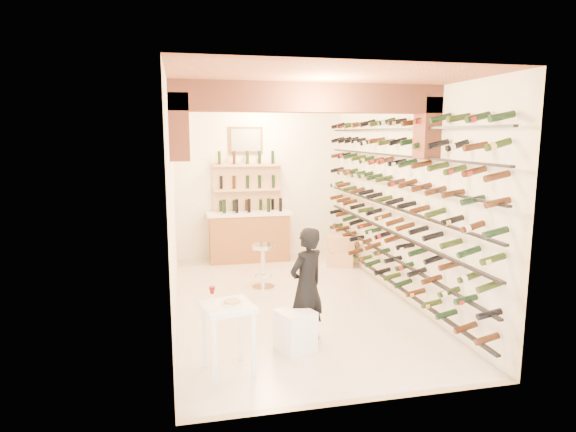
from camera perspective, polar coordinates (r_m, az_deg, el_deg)
The scene contains 11 objects.
ground at distance 7.74m, azimuth 0.48°, elevation -9.90°, with size 6.00×6.00×0.00m, color beige.
room_shell at distance 7.05m, azimuth 0.98°, elevation 6.91°, with size 3.52×6.02×3.21m.
wine_rack at distance 7.85m, azimuth 11.46°, elevation 1.83°, with size 0.32×5.70×2.56m.
back_counter at distance 10.06m, azimuth -4.55°, elevation -2.23°, with size 1.70×0.62×1.29m.
back_shelving at distance 10.19m, azimuth -4.78°, elevation 1.54°, with size 1.40×0.31×2.73m.
tasting_table at distance 5.42m, azimuth -7.04°, elevation -11.56°, with size 0.62×0.62×0.93m.
white_stool at distance 6.02m, azimuth 0.86°, elevation -13.18°, with size 0.39×0.39×0.49m, color white.
person at distance 6.10m, azimuth 2.19°, elevation -8.08°, with size 0.53×0.35×1.46m, color black.
chrome_barstool at distance 8.26m, azimuth -2.91°, elevation -5.49°, with size 0.39×0.39×0.75m.
crate_lower at distance 9.76m, azimuth 6.11°, elevation -4.90°, with size 0.51×0.36×0.31m, color tan.
crate_upper at distance 9.69m, azimuth 6.14°, elevation -3.18°, with size 0.50×0.34×0.29m, color tan.
Camera 1 is at (-1.63, -7.11, 2.56)m, focal length 30.53 mm.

